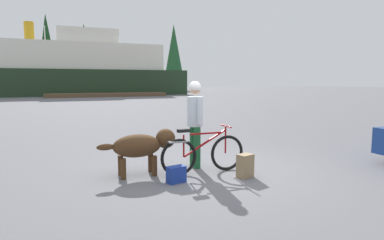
% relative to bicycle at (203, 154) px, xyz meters
% --- Properties ---
extents(ground_plane, '(160.00, 160.00, 0.00)m').
position_rel_bicycle_xyz_m(ground_plane, '(0.36, 0.04, -0.38)').
color(ground_plane, slate).
extents(bicycle, '(1.72, 0.44, 0.91)m').
position_rel_bicycle_xyz_m(bicycle, '(0.00, 0.00, 0.00)').
color(bicycle, black).
rests_on(bicycle, ground_plane).
extents(person_cyclist, '(0.32, 0.53, 1.76)m').
position_rel_bicycle_xyz_m(person_cyclist, '(0.04, 0.49, 0.69)').
color(person_cyclist, '#19592D').
rests_on(person_cyclist, ground_plane).
extents(dog, '(1.48, 0.50, 0.86)m').
position_rel_bicycle_xyz_m(dog, '(-1.10, 0.33, 0.18)').
color(dog, '#472D19').
rests_on(dog, ground_plane).
extents(backpack, '(0.33, 0.27, 0.43)m').
position_rel_bicycle_xyz_m(backpack, '(0.61, -0.54, -0.17)').
color(backpack, '#8C7251').
rests_on(backpack, ground_plane).
extents(handbag_pannier, '(0.35, 0.24, 0.29)m').
position_rel_bicycle_xyz_m(handbag_pannier, '(-0.67, -0.36, -0.24)').
color(handbag_pannier, navy).
rests_on(handbag_pannier, ground_plane).
extents(dock_pier, '(13.04, 2.77, 0.40)m').
position_rel_bicycle_xyz_m(dock_pier, '(2.54, 32.07, -0.18)').
color(dock_pier, brown).
rests_on(dock_pier, ground_plane).
extents(ferry_boat, '(29.83, 8.57, 8.71)m').
position_rel_bicycle_xyz_m(ferry_boat, '(-1.73, 38.34, 2.68)').
color(ferry_boat, '#1E331E').
rests_on(ferry_boat, ground_plane).
extents(sailboat_moored, '(8.20, 2.29, 9.22)m').
position_rel_bicycle_xyz_m(sailboat_moored, '(-3.91, 43.91, 0.11)').
color(sailboat_moored, silver).
rests_on(sailboat_moored, ground_plane).
extents(pine_tree_far_left, '(3.56, 3.56, 10.51)m').
position_rel_bicycle_xyz_m(pine_tree_far_left, '(-6.30, 54.29, 6.37)').
color(pine_tree_far_left, '#4C331E').
rests_on(pine_tree_far_left, ground_plane).
extents(pine_tree_center, '(2.98, 2.98, 13.04)m').
position_rel_bicycle_xyz_m(pine_tree_center, '(-4.03, 55.77, 7.73)').
color(pine_tree_center, '#4C331E').
rests_on(pine_tree_center, ground_plane).
extents(pine_tree_far_right, '(3.32, 3.32, 12.43)m').
position_rel_bicycle_xyz_m(pine_tree_far_right, '(18.22, 54.20, 7.41)').
color(pine_tree_far_right, '#4C331E').
rests_on(pine_tree_far_right, ground_plane).
extents(pine_tree_mid_back, '(4.31, 4.31, 12.40)m').
position_rel_bicycle_xyz_m(pine_tree_mid_back, '(2.37, 59.81, 7.30)').
color(pine_tree_mid_back, '#4C331E').
rests_on(pine_tree_mid_back, ground_plane).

